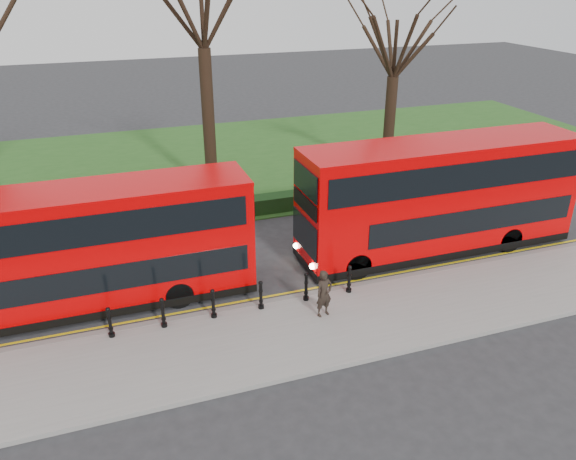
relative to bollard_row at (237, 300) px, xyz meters
name	(u,v)px	position (x,y,z in m)	size (l,w,h in m)	color
ground	(218,298)	(-0.38, 1.35, -0.65)	(120.00, 120.00, 0.00)	#28282B
pavement	(239,345)	(-0.38, -1.65, -0.57)	(60.00, 4.00, 0.15)	gray
kerb	(224,311)	(-0.38, 0.35, -0.57)	(60.00, 0.25, 0.16)	slate
grass_verge	(161,168)	(-0.38, 16.35, -0.62)	(60.00, 18.00, 0.06)	#23501A
hedge	(184,215)	(-0.38, 8.15, -0.25)	(60.00, 0.90, 0.80)	black
yellow_line_outer	(222,308)	(-0.38, 0.65, -0.64)	(60.00, 0.10, 0.01)	yellow
yellow_line_inner	(221,305)	(-0.38, 0.85, -0.64)	(60.00, 0.10, 0.01)	yellow
tree_right	(396,43)	(11.62, 11.35, 6.44)	(6.25, 6.25, 9.76)	black
bollard_row	(237,300)	(0.00, 0.00, 0.00)	(8.25, 0.15, 1.00)	black
bus_lead	(91,249)	(-4.34, 2.30, 1.49)	(10.66, 2.45, 4.24)	#D00002
bus_rear	(439,198)	(8.90, 2.14, 1.65)	(11.47, 2.63, 4.56)	#D00002
pedestrian	(324,294)	(2.65, -1.06, 0.32)	(0.60, 0.39, 1.63)	black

